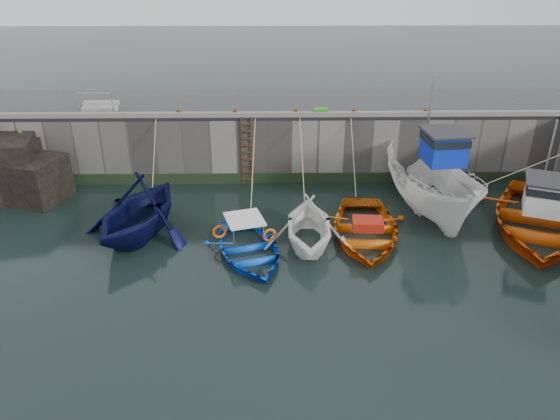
{
  "coord_description": "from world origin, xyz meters",
  "views": [
    {
      "loc": [
        -0.86,
        -13.38,
        10.35
      ],
      "look_at": [
        -0.59,
        4.78,
        1.2
      ],
      "focal_mm": 35.0,
      "sensor_mm": 36.0,
      "label": 1
    }
  ],
  "objects_px": {
    "boat_far_orange": "(538,219)",
    "bollard_d": "(354,112)",
    "boat_near_blacktrim": "(308,244)",
    "fish_crate": "(321,112)",
    "bollard_a": "(179,113)",
    "bollard_c": "(296,113)",
    "boat_near_white": "(141,234)",
    "boat_far_white": "(432,186)",
    "boat_near_navy": "(364,236)",
    "ladder": "(247,152)",
    "boat_near_blue": "(249,254)",
    "bollard_e": "(425,112)",
    "bollard_b": "(235,113)"
  },
  "relations": [
    {
      "from": "boat_near_navy",
      "to": "bollard_a",
      "type": "bearing_deg",
      "value": 149.39
    },
    {
      "from": "boat_near_white",
      "to": "boat_near_blue",
      "type": "xyz_separation_m",
      "value": [
        4.25,
        -1.59,
        0.0
      ]
    },
    {
      "from": "boat_near_navy",
      "to": "boat_far_white",
      "type": "relative_size",
      "value": 0.71
    },
    {
      "from": "ladder",
      "to": "boat_near_navy",
      "type": "distance_m",
      "value": 7.06
    },
    {
      "from": "bollard_c",
      "to": "bollard_a",
      "type": "bearing_deg",
      "value": 180.0
    },
    {
      "from": "boat_far_orange",
      "to": "bollard_e",
      "type": "height_order",
      "value": "boat_far_orange"
    },
    {
      "from": "bollard_a",
      "to": "bollard_c",
      "type": "relative_size",
      "value": 1.0
    },
    {
      "from": "boat_near_blacktrim",
      "to": "bollard_e",
      "type": "relative_size",
      "value": 15.08
    },
    {
      "from": "bollard_b",
      "to": "boat_near_navy",
      "type": "bearing_deg",
      "value": -46.25
    },
    {
      "from": "boat_far_orange",
      "to": "bollard_a",
      "type": "relative_size",
      "value": 30.33
    },
    {
      "from": "boat_near_navy",
      "to": "bollard_e",
      "type": "relative_size",
      "value": 18.91
    },
    {
      "from": "bollard_c",
      "to": "boat_far_orange",
      "type": "bearing_deg",
      "value": -28.15
    },
    {
      "from": "boat_near_white",
      "to": "bollard_c",
      "type": "distance_m",
      "value": 8.65
    },
    {
      "from": "boat_near_blue",
      "to": "bollard_e",
      "type": "distance_m",
      "value": 10.73
    },
    {
      "from": "ladder",
      "to": "boat_near_navy",
      "type": "height_order",
      "value": "ladder"
    },
    {
      "from": "ladder",
      "to": "boat_near_blue",
      "type": "bearing_deg",
      "value": -87.64
    },
    {
      "from": "boat_near_white",
      "to": "bollard_a",
      "type": "height_order",
      "value": "bollard_a"
    },
    {
      "from": "bollard_b",
      "to": "boat_far_orange",
      "type": "bearing_deg",
      "value": -22.51
    },
    {
      "from": "ladder",
      "to": "boat_far_white",
      "type": "xyz_separation_m",
      "value": [
        7.7,
        -2.96,
        -0.43
      ]
    },
    {
      "from": "boat_near_blacktrim",
      "to": "bollard_c",
      "type": "bearing_deg",
      "value": 93.73
    },
    {
      "from": "boat_near_blacktrim",
      "to": "boat_far_orange",
      "type": "distance_m",
      "value": 9.09
    },
    {
      "from": "boat_near_blacktrim",
      "to": "bollard_b",
      "type": "height_order",
      "value": "bollard_b"
    },
    {
      "from": "boat_near_blacktrim",
      "to": "boat_far_white",
      "type": "bearing_deg",
      "value": 27.85
    },
    {
      "from": "bollard_c",
      "to": "bollard_b",
      "type": "bearing_deg",
      "value": 180.0
    },
    {
      "from": "boat_near_blue",
      "to": "fish_crate",
      "type": "xyz_separation_m",
      "value": [
        3.06,
        6.7,
        3.32
      ]
    },
    {
      "from": "boat_far_orange",
      "to": "boat_near_blacktrim",
      "type": "bearing_deg",
      "value": -151.75
    },
    {
      "from": "bollard_d",
      "to": "bollard_b",
      "type": "bearing_deg",
      "value": 180.0
    },
    {
      "from": "boat_far_orange",
      "to": "bollard_b",
      "type": "xyz_separation_m",
      "value": [
        -11.99,
        4.97,
        2.83
      ]
    },
    {
      "from": "boat_near_navy",
      "to": "bollard_a",
      "type": "relative_size",
      "value": 18.91
    },
    {
      "from": "boat_near_white",
      "to": "boat_near_blacktrim",
      "type": "distance_m",
      "value": 6.5
    },
    {
      "from": "boat_near_white",
      "to": "fish_crate",
      "type": "bearing_deg",
      "value": 52.18
    },
    {
      "from": "boat_near_white",
      "to": "bollard_c",
      "type": "height_order",
      "value": "bollard_c"
    },
    {
      "from": "ladder",
      "to": "bollard_a",
      "type": "bearing_deg",
      "value": 173.62
    },
    {
      "from": "boat_far_white",
      "to": "boat_far_orange",
      "type": "relative_size",
      "value": 0.88
    },
    {
      "from": "boat_near_blacktrim",
      "to": "boat_near_navy",
      "type": "distance_m",
      "value": 2.26
    },
    {
      "from": "boat_near_blue",
      "to": "fish_crate",
      "type": "relative_size",
      "value": 7.25
    },
    {
      "from": "bollard_b",
      "to": "bollard_c",
      "type": "distance_m",
      "value": 2.7
    },
    {
      "from": "boat_near_blacktrim",
      "to": "boat_far_orange",
      "type": "height_order",
      "value": "boat_far_orange"
    },
    {
      "from": "boat_near_blacktrim",
      "to": "boat_near_navy",
      "type": "height_order",
      "value": "boat_near_blacktrim"
    },
    {
      "from": "fish_crate",
      "to": "bollard_a",
      "type": "relative_size",
      "value": 2.18
    },
    {
      "from": "boat_far_white",
      "to": "bollard_e",
      "type": "height_order",
      "value": "boat_far_white"
    },
    {
      "from": "ladder",
      "to": "boat_far_orange",
      "type": "xyz_separation_m",
      "value": [
        11.49,
        -4.63,
        -1.12
      ]
    },
    {
      "from": "bollard_e",
      "to": "boat_near_white",
      "type": "bearing_deg",
      "value": -157.1
    },
    {
      "from": "boat_near_blacktrim",
      "to": "bollard_a",
      "type": "distance_m",
      "value": 8.7
    },
    {
      "from": "fish_crate",
      "to": "bollard_d",
      "type": "height_order",
      "value": "fish_crate"
    },
    {
      "from": "fish_crate",
      "to": "bollard_d",
      "type": "relative_size",
      "value": 2.18
    },
    {
      "from": "boat_near_blue",
      "to": "boat_far_white",
      "type": "xyz_separation_m",
      "value": [
        7.44,
        3.36,
        1.16
      ]
    },
    {
      "from": "boat_far_orange",
      "to": "bollard_d",
      "type": "bearing_deg",
      "value": 165.62
    },
    {
      "from": "boat_near_blue",
      "to": "boat_far_white",
      "type": "height_order",
      "value": "boat_far_white"
    },
    {
      "from": "bollard_c",
      "to": "boat_near_blacktrim",
      "type": "bearing_deg",
      "value": -87.49
    }
  ]
}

